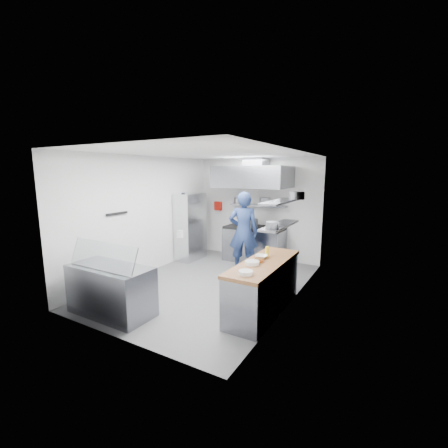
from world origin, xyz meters
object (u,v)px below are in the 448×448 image
Objects in this scene: chef at (243,232)px; wire_rack at (190,227)px; gas_range at (254,245)px; display_case at (111,290)px.

wire_rack is at bearing -28.68° from chef.
chef reaches higher than gas_range.
chef is at bearing -82.92° from gas_range.
gas_range is 1.07× the size of display_case.
wire_rack reaches higher than gas_range.
wire_rack is (-1.74, 0.21, -0.06)m from chef.
wire_rack is 3.52m from display_case.
display_case is at bearing -101.69° from gas_range.
gas_range reaches higher than display_case.
chef is 3.37m from display_case.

